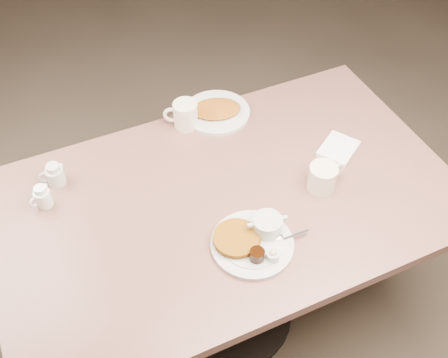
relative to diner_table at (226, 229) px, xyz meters
name	(u,v)px	position (x,y,z in m)	size (l,w,h in m)	color
room	(228,19)	(0.00, 0.00, 0.82)	(7.04, 8.04, 2.84)	#4C3F33
diner_table	(226,229)	(0.00, 0.00, 0.00)	(1.50, 0.90, 0.75)	#84564C
main_plate	(253,239)	(0.00, -0.20, 0.19)	(0.32, 0.29, 0.07)	#BBBBB6
coffee_mug_near	(323,177)	(0.31, -0.09, 0.22)	(0.14, 0.10, 0.09)	white
napkin	(338,149)	(0.45, 0.03, 0.18)	(0.18, 0.17, 0.02)	white
coffee_mug_far	(185,115)	(0.01, 0.38, 0.22)	(0.14, 0.12, 0.10)	white
creamer_left	(42,197)	(-0.54, 0.22, 0.21)	(0.08, 0.05, 0.08)	white
creamer_right	(55,175)	(-0.49, 0.30, 0.21)	(0.09, 0.08, 0.08)	silver
hash_plate	(217,111)	(0.14, 0.39, 0.18)	(0.31, 0.31, 0.04)	silver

